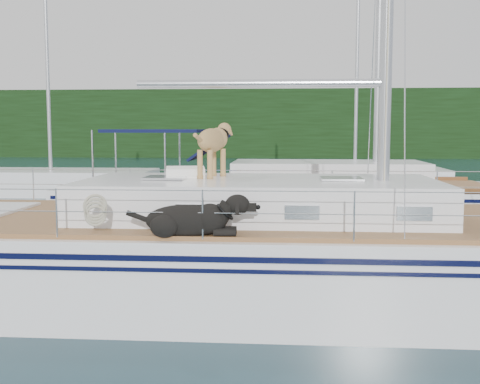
{
  "coord_description": "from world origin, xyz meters",
  "views": [
    {
      "loc": [
        1.2,
        -8.83,
        2.56
      ],
      "look_at": [
        0.5,
        0.2,
        1.6
      ],
      "focal_mm": 45.0,
      "sensor_mm": 36.0,
      "label": 1
    }
  ],
  "objects": [
    {
      "name": "shore_bank",
      "position": [
        0.0,
        46.2,
        0.6
      ],
      "size": [
        92.0,
        1.0,
        1.2
      ],
      "primitive_type": "cube",
      "color": "#595147",
      "rests_on": "ground"
    },
    {
      "name": "bg_boat_west",
      "position": [
        -8.0,
        14.0,
        0.45
      ],
      "size": [
        8.0,
        3.0,
        11.65
      ],
      "color": "white",
      "rests_on": "ground"
    },
    {
      "name": "neighbor_sailboat",
      "position": [
        1.17,
        6.57,
        0.63
      ],
      "size": [
        11.0,
        3.5,
        13.3
      ],
      "color": "white",
      "rests_on": "ground"
    },
    {
      "name": "main_sailboat",
      "position": [
        0.09,
        -0.0,
        0.68
      ],
      "size": [
        12.0,
        3.8,
        14.01
      ],
      "color": "white",
      "rests_on": "ground"
    },
    {
      "name": "tree_line",
      "position": [
        0.0,
        45.0,
        3.0
      ],
      "size": [
        90.0,
        3.0,
        6.0
      ],
      "primitive_type": "cube",
      "color": "black",
      "rests_on": "ground"
    },
    {
      "name": "bg_boat_center",
      "position": [
        4.0,
        16.0,
        0.45
      ],
      "size": [
        7.2,
        3.0,
        11.65
      ],
      "color": "white",
      "rests_on": "ground"
    },
    {
      "name": "ground",
      "position": [
        0.0,
        0.0,
        0.0
      ],
      "size": [
        120.0,
        120.0,
        0.0
      ],
      "primitive_type": "plane",
      "color": "black",
      "rests_on": "ground"
    }
  ]
}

